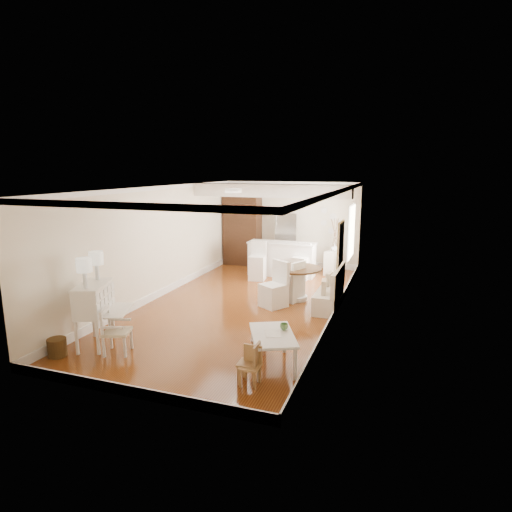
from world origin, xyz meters
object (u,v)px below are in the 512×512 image
Objects in this scene: kids_chair_c at (250,366)px; sideboard at (334,262)px; kids_chair_a at (248,363)px; bar_stool_left at (257,261)px; dining_table at (296,284)px; bar_stool_right at (301,262)px; slip_chair_near at (273,284)px; wicker_basket at (57,347)px; slip_chair_far at (291,281)px; fridge at (297,241)px; secretary_bureau at (94,315)px; gustavian_armchair at (117,331)px; pantry_cabinet at (242,231)px; breakfast_counter at (282,259)px; kids_chair_b at (259,338)px; kids_table at (273,350)px.

sideboard is (0.08, 7.37, 0.07)m from kids_chair_c.
kids_chair_a is 0.57× the size of bar_stool_left.
bar_stool_right is (-0.36, 1.98, 0.13)m from dining_table.
slip_chair_near is 1.40× the size of sideboard.
wicker_basket is 5.44m from slip_chair_far.
kids_chair_c is 0.50× the size of dining_table.
bar_stool_left is 0.63× the size of fridge.
secretary_bureau is at bearing -99.28° from sideboard.
secretary_bureau is 1.83× the size of kids_chair_a.
gustavian_armchair is at bearing -34.38° from secretary_bureau.
dining_table is at bearing 148.59° from slip_chair_far.
bar_stool_left reaches higher than bar_stool_right.
slip_chair_near is (2.77, 3.87, 0.38)m from wicker_basket.
slip_chair_near reaches higher than kids_chair_c.
kids_chair_c is 7.86m from fridge.
bar_stool_left is at bearing 57.05° from secretary_bureau.
sideboard is (3.19, -0.40, -0.78)m from pantry_cabinet.
breakfast_counter is at bearing 134.41° from slip_chair_near.
breakfast_counter reaches higher than dining_table.
bar_stool_left is at bearing 149.96° from slip_chair_near.
breakfast_counter is 1.14m from fridge.
kids_chair_a is (3.16, -0.39, -0.27)m from secretary_bureau.
breakfast_counter is at bearing -170.86° from kids_chair_a.
gustavian_armchair is 0.82× the size of slip_chair_far.
breakfast_counter reaches higher than kids_chair_b.
secretary_bureau is at bearing -175.47° from kids_table.
wicker_basket is at bearing -88.73° from kids_chair_a.
gustavian_armchair reaches higher than sideboard.
gustavian_armchair is at bearing -100.69° from breakfast_counter.
dining_table is at bearing -76.00° from fridge.
gustavian_armchair is at bearing -93.19° from bar_stool_right.
breakfast_counter reaches higher than gustavian_armchair.
secretary_bureau is at bearing 57.18° from gustavian_armchair.
gustavian_armchair is at bearing -2.13° from slip_chair_far.
kids_chair_c is 0.26× the size of pantry_cabinet.
sideboard is (2.02, 1.43, -0.19)m from bar_stool_left.
breakfast_counter is (-1.36, 6.62, 0.19)m from kids_chair_a.
pantry_cabinet is at bearing 114.72° from kids_table.
kids_chair_a is 0.83× the size of sideboard.
wicker_basket is 8.27m from fridge.
sideboard is at bearing 44.61° from secretary_bureau.
kids_chair_a is 0.64× the size of slip_chair_far.
pantry_cabinet is at bearing 116.36° from bar_stool_left.
kids_chair_a is (-0.18, -0.66, 0.04)m from kids_table.
pantry_cabinet reaches higher than kids_chair_c.
kids_chair_b is 0.44× the size of dining_table.
bar_stool_left is (-1.89, 5.87, 0.24)m from kids_chair_a.
gustavian_armchair is 0.73× the size of bar_stool_left.
wicker_basket is 0.16× the size of breakfast_counter.
kids_chair_c is at bearing -69.42° from bar_stool_right.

